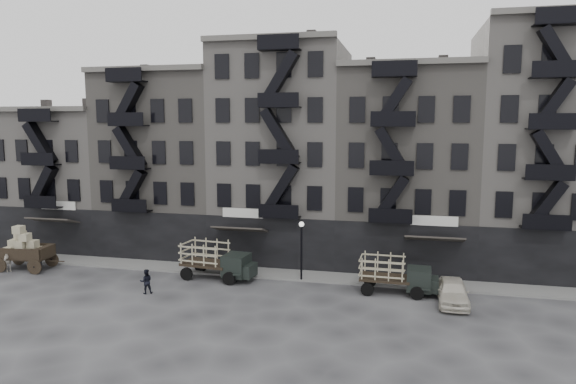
% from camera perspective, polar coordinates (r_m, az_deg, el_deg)
% --- Properties ---
extents(ground, '(140.00, 140.00, 0.00)m').
position_cam_1_polar(ground, '(35.02, -4.28, -10.79)').
color(ground, '#38383A').
rests_on(ground, ground).
extents(sidewalk, '(55.00, 2.50, 0.15)m').
position_cam_1_polar(sidewalk, '(38.42, -2.61, -8.96)').
color(sidewalk, slate).
rests_on(sidewalk, ground).
extents(building_west, '(10.00, 11.35, 13.20)m').
position_cam_1_polar(building_west, '(51.41, -22.75, 1.45)').
color(building_west, gray).
rests_on(building_west, ground).
extents(building_midwest, '(10.00, 11.35, 16.20)m').
position_cam_1_polar(building_midwest, '(46.17, -12.68, 3.08)').
color(building_midwest, slate).
rests_on(building_midwest, ground).
extents(building_center, '(10.00, 11.35, 18.20)m').
position_cam_1_polar(building_center, '(42.75, -0.50, 4.25)').
color(building_center, gray).
rests_on(building_center, ground).
extents(building_mideast, '(10.00, 11.35, 16.20)m').
position_cam_1_polar(building_mideast, '(41.67, 13.01, 2.58)').
color(building_mideast, slate).
rests_on(building_mideast, ground).
extents(building_east, '(10.00, 11.35, 19.20)m').
position_cam_1_polar(building_east, '(42.78, 26.62, 4.10)').
color(building_east, gray).
rests_on(building_east, ground).
extents(lamp_post, '(0.36, 0.36, 4.28)m').
position_cam_1_polar(lamp_post, '(35.96, 1.50, -5.66)').
color(lamp_post, black).
rests_on(lamp_post, ground).
extents(horse, '(1.93, 1.35, 1.49)m').
position_cam_1_polar(horse, '(44.32, -29.05, -6.78)').
color(horse, silver).
rests_on(horse, ground).
extents(wagon, '(4.14, 2.38, 3.41)m').
position_cam_1_polar(wagon, '(43.86, -27.32, -5.20)').
color(wagon, black).
rests_on(wagon, ground).
extents(stake_truck_west, '(5.53, 2.72, 2.68)m').
position_cam_1_polar(stake_truck_west, '(37.20, -7.97, -7.27)').
color(stake_truck_west, black).
rests_on(stake_truck_west, ground).
extents(stake_truck_east, '(5.05, 2.21, 2.50)m').
position_cam_1_polar(stake_truck_east, '(34.55, 11.91, -8.72)').
color(stake_truck_east, black).
rests_on(stake_truck_east, ground).
extents(car_east, '(1.85, 4.52, 1.53)m').
position_cam_1_polar(car_east, '(33.79, 17.84, -10.49)').
color(car_east, beige).
rests_on(car_east, ground).
extents(pedestrian_west, '(0.85, 0.71, 1.98)m').
position_cam_1_polar(pedestrian_west, '(44.81, -26.00, -6.11)').
color(pedestrian_west, black).
rests_on(pedestrian_west, ground).
extents(pedestrian_mid, '(1.00, 0.94, 1.63)m').
position_cam_1_polar(pedestrian_mid, '(35.23, -15.49, -9.55)').
color(pedestrian_mid, black).
rests_on(pedestrian_mid, ground).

